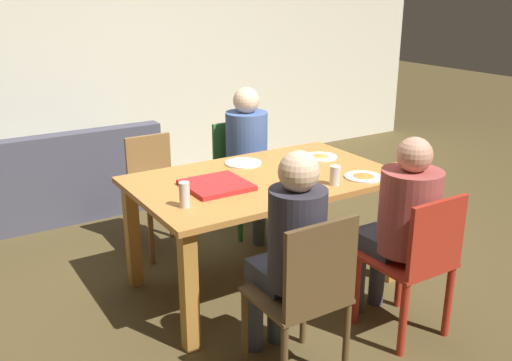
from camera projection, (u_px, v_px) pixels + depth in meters
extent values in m
plane|color=#4F4123|center=(263.00, 281.00, 4.03)|extent=(20.00, 20.00, 0.00)
cube|color=silver|center=(117.00, 54.00, 5.85)|extent=(7.95, 0.12, 2.63)
cube|color=#C07B38|center=(264.00, 179.00, 3.78)|extent=(1.72, 1.05, 0.04)
cube|color=#B97D35|center=(189.00, 291.00, 3.16)|extent=(0.08, 0.08, 0.74)
cube|color=#B97D35|center=(393.00, 231.00, 3.94)|extent=(0.08, 0.08, 0.74)
cube|color=#B97D35|center=(133.00, 235.00, 3.88)|extent=(0.08, 0.08, 0.74)
cube|color=#B97D35|center=(315.00, 194.00, 4.65)|extent=(0.08, 0.08, 0.74)
cylinder|color=#347434|center=(277.00, 206.00, 4.78)|extent=(0.04, 0.04, 0.45)
cylinder|color=#347434|center=(240.00, 215.00, 4.60)|extent=(0.04, 0.04, 0.45)
cylinder|color=#347434|center=(253.00, 193.00, 5.09)|extent=(0.04, 0.04, 0.45)
cylinder|color=#347434|center=(217.00, 200.00, 4.91)|extent=(0.04, 0.04, 0.45)
cube|color=#347434|center=(247.00, 177.00, 4.77)|extent=(0.42, 0.45, 0.02)
cube|color=#347434|center=(234.00, 146.00, 4.86)|extent=(0.40, 0.03, 0.42)
cylinder|color=#38444D|center=(276.00, 212.00, 4.62)|extent=(0.10, 0.10, 0.47)
cylinder|color=#38444D|center=(259.00, 217.00, 4.54)|extent=(0.10, 0.10, 0.47)
cube|color=#38444D|center=(258.00, 175.00, 4.61)|extent=(0.31, 0.34, 0.11)
cylinder|color=#45609C|center=(247.00, 142.00, 4.67)|extent=(0.34, 0.34, 0.49)
sphere|color=beige|center=(246.00, 100.00, 4.56)|extent=(0.21, 0.21, 0.21)
cylinder|color=brown|center=(245.00, 329.00, 3.07)|extent=(0.04, 0.04, 0.45)
cylinder|color=brown|center=(303.00, 308.00, 3.27)|extent=(0.04, 0.04, 0.45)
cylinder|color=brown|center=(346.00, 341.00, 2.97)|extent=(0.04, 0.04, 0.45)
cube|color=brown|center=(296.00, 295.00, 2.94)|extent=(0.44, 0.43, 0.02)
cube|color=brown|center=(321.00, 268.00, 2.71)|extent=(0.42, 0.03, 0.46)
cylinder|color=#383C4A|center=(254.00, 312.00, 3.21)|extent=(0.10, 0.10, 0.47)
cylinder|color=#383C4A|center=(276.00, 305.00, 3.28)|extent=(0.10, 0.10, 0.47)
cube|color=#383C4A|center=(279.00, 273.00, 3.04)|extent=(0.26, 0.30, 0.11)
cylinder|color=#302D38|center=(297.00, 239.00, 2.84)|extent=(0.29, 0.29, 0.52)
sphere|color=beige|center=(299.00, 172.00, 2.73)|extent=(0.20, 0.20, 0.20)
cylinder|color=#AC2A1C|center=(356.00, 290.00, 3.47)|extent=(0.05, 0.05, 0.45)
cylinder|color=#AC2A1C|center=(400.00, 274.00, 3.65)|extent=(0.05, 0.05, 0.45)
cylinder|color=#AC2A1C|center=(403.00, 319.00, 3.16)|extent=(0.05, 0.05, 0.45)
cylinder|color=#AC2A1C|center=(448.00, 301.00, 3.34)|extent=(0.05, 0.05, 0.45)
cube|color=#AC2A1C|center=(405.00, 259.00, 3.33)|extent=(0.43, 0.45, 0.02)
cube|color=#AC2A1C|center=(437.00, 237.00, 3.09)|extent=(0.41, 0.03, 0.42)
cylinder|color=#3B3E4A|center=(357.00, 277.00, 3.60)|extent=(0.10, 0.10, 0.47)
cylinder|color=#3B3E4A|center=(377.00, 270.00, 3.68)|extent=(0.10, 0.10, 0.47)
cube|color=#3B3E4A|center=(386.00, 240.00, 3.43)|extent=(0.31, 0.31, 0.11)
cylinder|color=#A04640|center=(409.00, 211.00, 3.23)|extent=(0.35, 0.35, 0.48)
sphere|color=tan|center=(415.00, 155.00, 3.12)|extent=(0.20, 0.20, 0.20)
cylinder|color=olive|center=(191.00, 226.00, 4.38)|extent=(0.04, 0.04, 0.45)
cylinder|color=olive|center=(151.00, 235.00, 4.22)|extent=(0.04, 0.04, 0.45)
cylinder|color=olive|center=(171.00, 211.00, 4.68)|extent=(0.04, 0.04, 0.45)
cylinder|color=olive|center=(134.00, 219.00, 4.52)|extent=(0.04, 0.04, 0.45)
cube|color=olive|center=(160.00, 194.00, 4.38)|extent=(0.38, 0.43, 0.02)
cube|color=olive|center=(149.00, 161.00, 4.47)|extent=(0.36, 0.03, 0.41)
cube|color=red|center=(216.00, 185.00, 3.57)|extent=(0.38, 0.38, 0.03)
cylinder|color=white|center=(321.00, 157.00, 4.19)|extent=(0.24, 0.24, 0.01)
cone|color=gold|center=(321.00, 155.00, 4.19)|extent=(0.12, 0.12, 0.02)
cylinder|color=white|center=(301.00, 171.00, 3.88)|extent=(0.20, 0.20, 0.01)
cylinder|color=white|center=(363.00, 177.00, 3.75)|extent=(0.25, 0.25, 0.01)
cone|color=orange|center=(363.00, 175.00, 3.75)|extent=(0.14, 0.14, 0.02)
cylinder|color=white|center=(243.00, 163.00, 4.05)|extent=(0.26, 0.26, 0.01)
cylinder|color=silver|center=(184.00, 195.00, 3.23)|extent=(0.06, 0.06, 0.15)
cylinder|color=silver|center=(335.00, 175.00, 3.60)|extent=(0.07, 0.07, 0.12)
cube|color=#494959|center=(50.00, 191.00, 5.21)|extent=(1.87, 0.84, 0.40)
cube|color=#494959|center=(54.00, 158.00, 4.81)|extent=(1.87, 0.16, 0.40)
cube|color=#494959|center=(135.00, 148.00, 5.53)|extent=(0.20, 0.80, 0.18)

